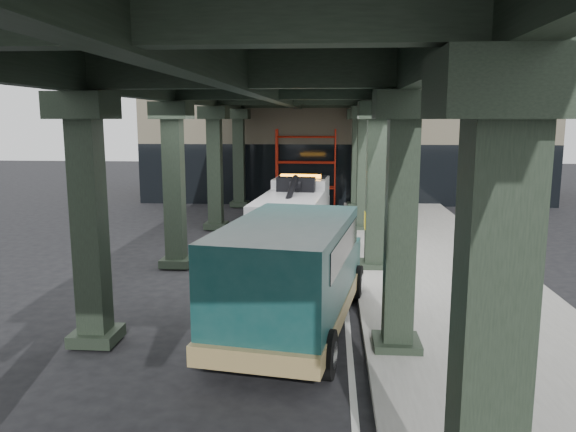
% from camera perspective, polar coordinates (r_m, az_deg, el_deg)
% --- Properties ---
extents(ground, '(90.00, 90.00, 0.00)m').
position_cam_1_polar(ground, '(15.17, -0.69, -7.44)').
color(ground, black).
rests_on(ground, ground).
extents(sidewalk, '(5.00, 40.00, 0.15)m').
position_cam_1_polar(sidewalk, '(17.32, 14.98, -5.33)').
color(sidewalk, gray).
rests_on(sidewalk, ground).
extents(lane_stripe, '(0.12, 38.00, 0.01)m').
position_cam_1_polar(lane_stripe, '(17.04, 5.63, -5.52)').
color(lane_stripe, silver).
rests_on(lane_stripe, ground).
extents(viaduct, '(7.40, 32.00, 6.40)m').
position_cam_1_polar(viaduct, '(16.54, -1.53, 13.14)').
color(viaduct, black).
rests_on(viaduct, ground).
extents(building, '(22.00, 10.00, 8.00)m').
position_cam_1_polar(building, '(34.44, 5.62, 8.94)').
color(building, '#C6B793').
rests_on(building, ground).
extents(scaffolding, '(3.08, 0.88, 4.00)m').
position_cam_1_polar(scaffolding, '(29.20, 1.84, 5.11)').
color(scaffolding, red).
rests_on(scaffolding, ground).
extents(tow_truck, '(2.69, 7.64, 2.46)m').
position_cam_1_polar(tow_truck, '(20.87, 0.69, 0.72)').
color(tow_truck, black).
rests_on(tow_truck, ground).
extents(towed_van, '(3.24, 6.36, 2.47)m').
position_cam_1_polar(towed_van, '(11.81, 0.40, -5.77)').
color(towed_van, '#103938').
rests_on(towed_van, ground).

